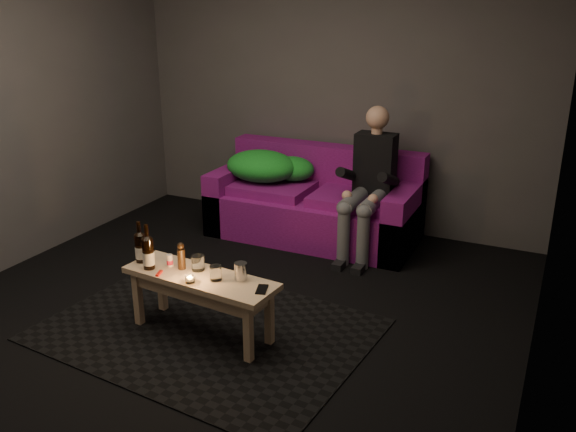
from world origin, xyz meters
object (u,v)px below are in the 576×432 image
object	(u,v)px
sofa	(316,206)
beer_bottle_a	(140,247)
steel_cup	(241,271)
coffee_table	(201,286)
beer_bottle_b	(148,252)
person	(369,180)

from	to	relation	value
sofa	beer_bottle_a	xyz separation A→B (m)	(-0.45, -1.95, 0.24)
sofa	steel_cup	size ratio (longest dim) A/B	16.67
steel_cup	coffee_table	bearing A→B (deg)	-167.53
beer_bottle_a	steel_cup	world-z (taller)	beer_bottle_a
coffee_table	beer_bottle_b	distance (m)	0.41
person	beer_bottle_b	size ratio (longest dim) A/B	4.08
beer_bottle_a	steel_cup	size ratio (longest dim) A/B	2.55
beer_bottle_a	coffee_table	bearing A→B (deg)	-1.52
steel_cup	sofa	bearing A→B (deg)	98.62
person	coffee_table	size ratio (longest dim) A/B	1.17
beer_bottle_a	steel_cup	bearing A→B (deg)	3.59
sofa	beer_bottle_a	distance (m)	2.01
beer_bottle_a	beer_bottle_b	size ratio (longest dim) A/B	0.93
sofa	person	world-z (taller)	person
person	coffee_table	distance (m)	1.91
steel_cup	beer_bottle_b	bearing A→B (deg)	-169.93
sofa	beer_bottle_b	bearing A→B (deg)	-99.53
sofa	steel_cup	distance (m)	1.93
beer_bottle_b	steel_cup	size ratio (longest dim) A/B	2.72
person	steel_cup	xyz separation A→B (m)	(-0.26, -1.75, -0.16)
coffee_table	beer_bottle_b	size ratio (longest dim) A/B	3.50
beer_bottle_a	steel_cup	xyz separation A→B (m)	(0.74, 0.05, -0.05)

